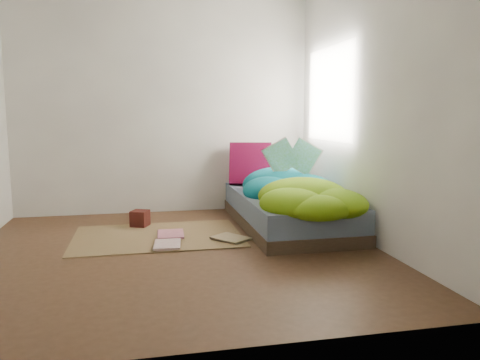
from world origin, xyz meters
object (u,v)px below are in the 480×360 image
object	(u,v)px
pillow_magenta	(250,164)
floor_book_a	(154,245)
wooden_box	(140,218)
floor_book_b	(158,235)
bed	(288,210)
open_book	(293,147)

from	to	relation	value
pillow_magenta	floor_book_a	size ratio (longest dim) A/B	1.54
pillow_magenta	wooden_box	xyz separation A→B (m)	(-1.31, -0.49, -0.49)
floor_book_b	bed	bearing A→B (deg)	11.24
pillow_magenta	wooden_box	distance (m)	1.48
open_book	floor_book_b	bearing A→B (deg)	-157.30
wooden_box	floor_book_a	distance (m)	0.82
pillow_magenta	wooden_box	bearing A→B (deg)	-144.41
bed	wooden_box	bearing A→B (deg)	169.96
bed	floor_book_b	world-z (taller)	bed
open_book	wooden_box	size ratio (longest dim) A/B	3.04
open_book	floor_book_b	xyz separation A→B (m)	(-1.45, -0.29, -0.81)
pillow_magenta	open_book	distance (m)	0.78
bed	floor_book_a	size ratio (longest dim) A/B	6.19
bed	wooden_box	xyz separation A→B (m)	(-1.54, 0.27, -0.07)
floor_book_a	floor_book_b	world-z (taller)	floor_book_b
wooden_box	floor_book_b	world-z (taller)	wooden_box
wooden_box	bed	bearing A→B (deg)	-10.04
bed	pillow_magenta	world-z (taller)	pillow_magenta
pillow_magenta	open_book	xyz separation A→B (m)	(0.30, -0.68, 0.24)
floor_book_a	open_book	bearing A→B (deg)	28.02
bed	pillow_magenta	distance (m)	0.90
pillow_magenta	floor_book_a	bearing A→B (deg)	-117.34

